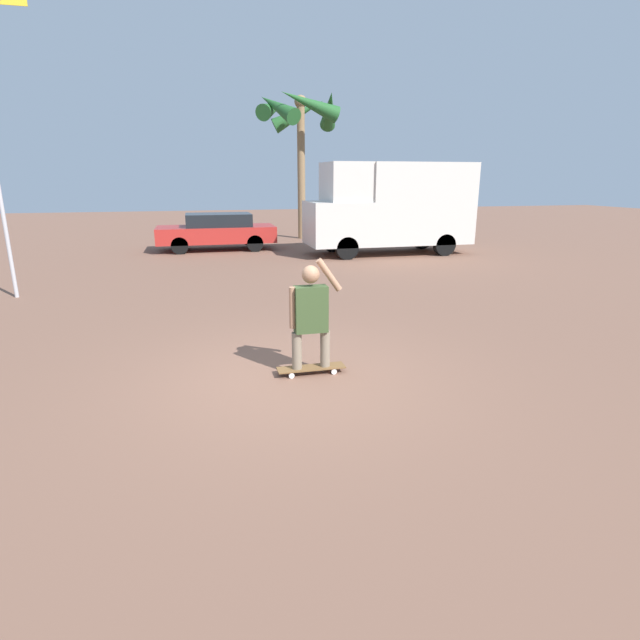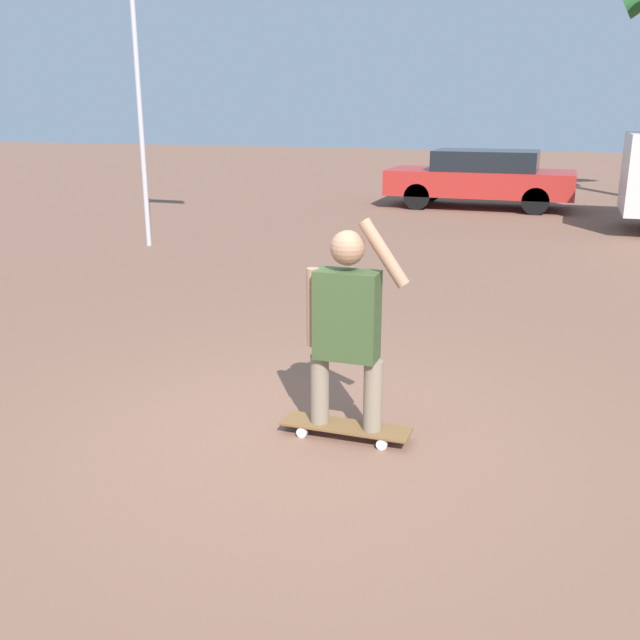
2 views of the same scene
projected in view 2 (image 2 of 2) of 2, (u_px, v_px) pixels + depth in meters
The scene contains 4 objects.
ground_plane at pixel (305, 438), 5.35m from camera, with size 80.00×80.00×0.00m, color brown.
skateboard at pixel (346, 427), 5.34m from camera, with size 0.98×0.26×0.10m.
person_skateboarder at pixel (347, 319), 5.10m from camera, with size 0.75×0.25×1.57m.
parked_car_red at pixel (481, 177), 17.64m from camera, with size 4.50×1.90×1.41m.
Camera 2 is at (1.69, -4.58, 2.37)m, focal length 40.00 mm.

